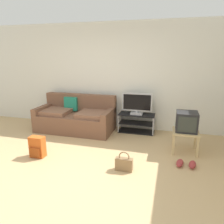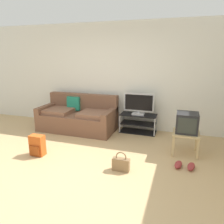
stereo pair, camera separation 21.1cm
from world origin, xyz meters
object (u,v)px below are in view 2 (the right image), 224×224
(flat_tv, at_px, (139,104))
(backpack, at_px, (37,145))
(handbag, at_px, (121,164))
(tv_stand, at_px, (138,123))
(couch, at_px, (78,117))
(crt_tv, at_px, (187,123))
(side_table, at_px, (186,136))
(sneakers_pair, at_px, (185,166))

(flat_tv, distance_m, backpack, 2.51)
(backpack, distance_m, handbag, 1.71)
(tv_stand, relative_size, flat_tv, 1.22)
(couch, xyz_separation_m, crt_tv, (2.65, -0.61, 0.30))
(crt_tv, distance_m, backpack, 2.93)
(crt_tv, bearing_deg, flat_tv, 142.61)
(crt_tv, bearing_deg, tv_stand, 141.89)
(couch, relative_size, side_table, 3.88)
(crt_tv, bearing_deg, side_table, -90.00)
(couch, bearing_deg, sneakers_pair, -24.87)
(crt_tv, distance_m, sneakers_pair, 0.86)
(side_table, height_order, crt_tv, crt_tv)
(sneakers_pair, bearing_deg, backpack, -172.18)
(side_table, xyz_separation_m, crt_tv, (-0.00, 0.02, 0.26))
(handbag, distance_m, sneakers_pair, 1.11)
(flat_tv, height_order, side_table, flat_tv)
(side_table, bearing_deg, couch, 166.81)
(flat_tv, xyz_separation_m, sneakers_pair, (1.13, -1.48, -0.68))
(couch, bearing_deg, side_table, -13.19)
(sneakers_pair, bearing_deg, side_table, 90.66)
(sneakers_pair, bearing_deg, tv_stand, 126.82)
(side_table, height_order, handbag, side_table)
(couch, bearing_deg, handbag, -45.45)
(couch, height_order, handbag, couch)
(handbag, bearing_deg, backpack, 178.18)
(side_table, xyz_separation_m, backpack, (-2.72, -0.99, -0.17))
(couch, distance_m, flat_tv, 1.60)
(flat_tv, height_order, backpack, flat_tv)
(flat_tv, bearing_deg, sneakers_pair, -52.77)
(flat_tv, relative_size, backpack, 1.81)
(backpack, height_order, handbag, backpack)
(couch, xyz_separation_m, flat_tv, (1.53, 0.25, 0.40))
(crt_tv, height_order, backpack, crt_tv)
(flat_tv, bearing_deg, tv_stand, 90.00)
(crt_tv, relative_size, handbag, 1.21)
(backpack, height_order, sneakers_pair, backpack)
(backpack, xyz_separation_m, sneakers_pair, (2.73, 0.37, -0.15))
(tv_stand, distance_m, handbag, 1.94)
(couch, xyz_separation_m, backpack, (-0.07, -1.61, -0.13))
(tv_stand, xyz_separation_m, backpack, (-1.60, -1.88, -0.04))
(handbag, relative_size, sneakers_pair, 0.92)
(couch, relative_size, backpack, 4.78)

